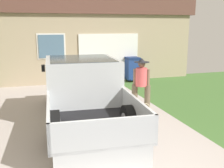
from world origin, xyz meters
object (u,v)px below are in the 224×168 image
object	(u,v)px
handbag	(145,113)
wheeled_trash_bin	(132,68)
person_with_hat	(141,84)
pickup_truck	(83,91)
house_with_garage	(75,37)

from	to	relation	value
handbag	wheeled_trash_bin	size ratio (longest dim) A/B	0.38
handbag	wheeled_trash_bin	xyz separation A→B (m)	(1.56, 5.01, 0.49)
person_with_hat	handbag	size ratio (longest dim) A/B	3.87
pickup_truck	person_with_hat	distance (m)	1.69
house_with_garage	wheeled_trash_bin	size ratio (longest dim) A/B	9.53
handbag	house_with_garage	distance (m)	8.94
wheeled_trash_bin	person_with_hat	bearing A→B (deg)	-108.34
pickup_truck	handbag	distance (m)	1.87
house_with_garage	wheeled_trash_bin	bearing A→B (deg)	-61.07
person_with_hat	wheeled_trash_bin	xyz separation A→B (m)	(1.56, 4.72, -0.31)
handbag	wheeled_trash_bin	world-z (taller)	wheeled_trash_bin
pickup_truck	wheeled_trash_bin	bearing A→B (deg)	57.68
handbag	wheeled_trash_bin	bearing A→B (deg)	72.69
pickup_truck	house_with_garage	bearing A→B (deg)	85.69
person_with_hat	house_with_garage	world-z (taller)	house_with_garage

